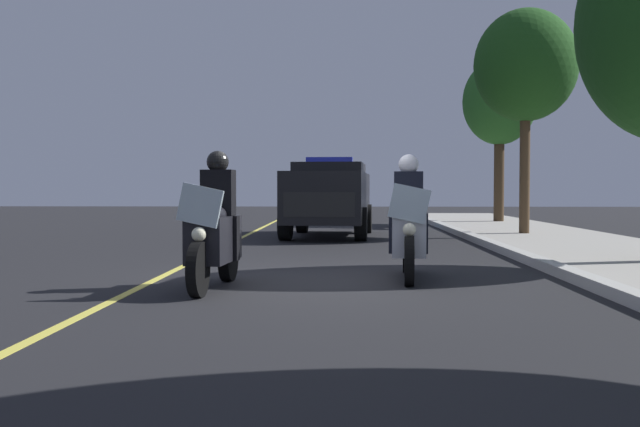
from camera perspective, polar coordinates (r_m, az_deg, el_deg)
ground_plane at (r=10.03m, az=-0.02°, el=-5.17°), size 80.00×80.00×0.00m
curb_strip at (r=10.48m, az=19.04°, el=-4.55°), size 48.00×0.24×0.15m
lane_stripe_center at (r=10.34m, az=-12.55°, el=-4.97°), size 48.00×0.12×0.01m
police_motorcycle_lead_left at (r=9.19m, az=-8.19°, el=-1.46°), size 2.14×0.62×1.72m
police_motorcycle_lead_right at (r=10.14m, az=6.89°, el=-1.13°), size 2.14×0.62×1.72m
police_suv at (r=18.92m, az=0.71°, el=1.43°), size 5.03×2.36×2.05m
cyclist_background at (r=23.02m, az=6.24°, el=0.96°), size 1.76×0.34×1.69m
tree_far_back at (r=19.69m, az=15.68°, el=10.95°), size 2.61×2.61×5.70m
tree_behind_suv at (r=26.49m, az=13.77°, el=8.33°), size 2.55×2.55×5.65m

